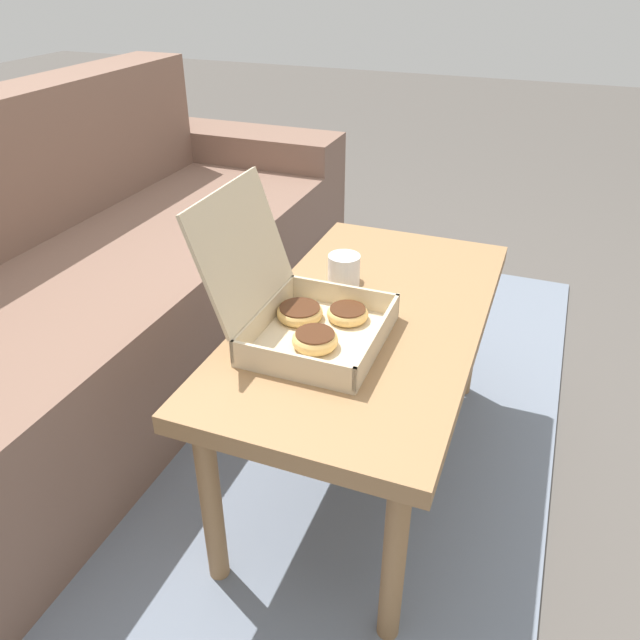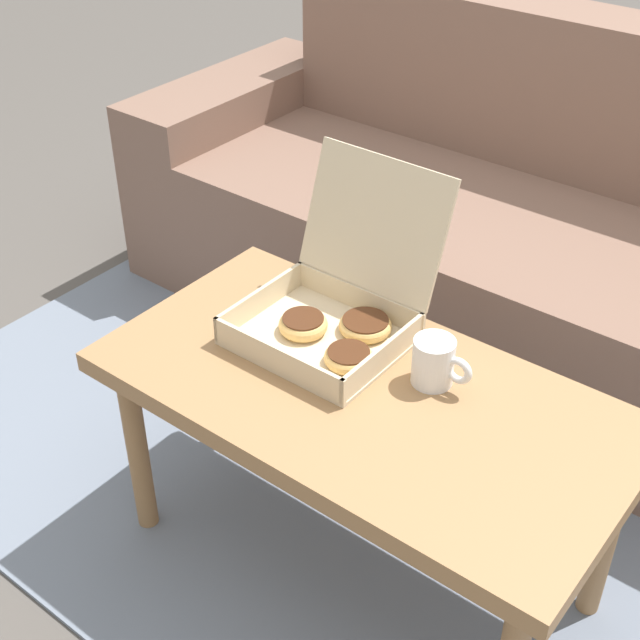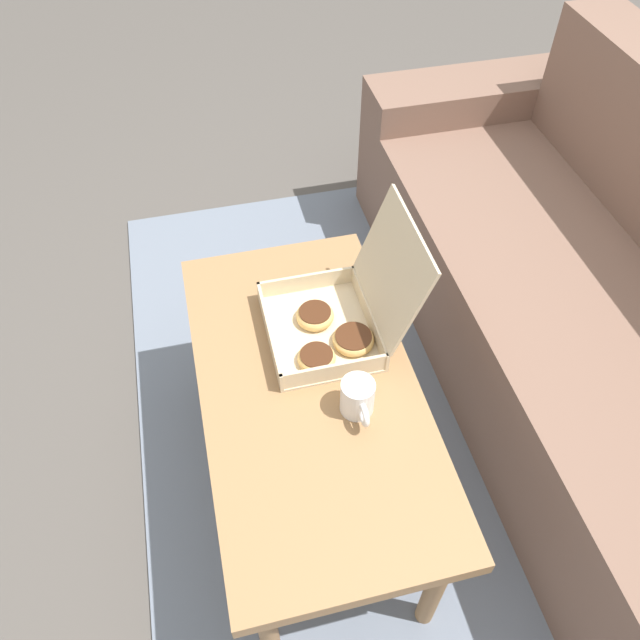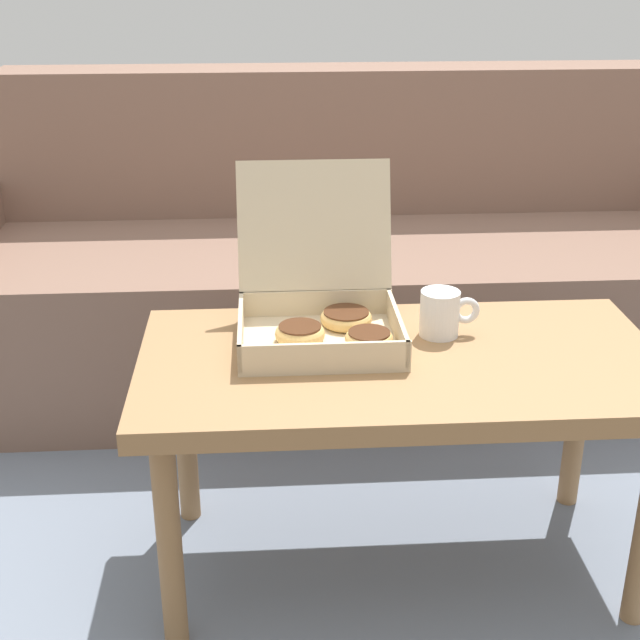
{
  "view_description": "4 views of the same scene",
  "coord_description": "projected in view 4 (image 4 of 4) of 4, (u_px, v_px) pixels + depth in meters",
  "views": [
    {
      "loc": [
        -1.18,
        -0.47,
        1.19
      ],
      "look_at": [
        -0.15,
        -0.07,
        0.53
      ],
      "focal_mm": 35.0,
      "sensor_mm": 36.0,
      "label": 1
    },
    {
      "loc": [
        0.7,
        -1.15,
        1.49
      ],
      "look_at": [
        -0.15,
        -0.07,
        0.53
      ],
      "focal_mm": 50.0,
      "sensor_mm": 36.0,
      "label": 2
    },
    {
      "loc": [
        0.82,
        -0.3,
        1.67
      ],
      "look_at": [
        -0.15,
        -0.07,
        0.53
      ],
      "focal_mm": 35.0,
      "sensor_mm": 36.0,
      "label": 3
    },
    {
      "loc": [
        -0.25,
        -1.6,
        1.19
      ],
      "look_at": [
        -0.15,
        -0.07,
        0.53
      ],
      "focal_mm": 50.0,
      "sensor_mm": 36.0,
      "label": 4
    }
  ],
  "objects": [
    {
      "name": "area_rug",
      "position": [
        369.0,
        452.0,
        2.22
      ],
      "size": [
        2.58,
        1.81,
        0.01
      ],
      "primitive_type": "cube",
      "color": "slate",
      "rests_on": "ground_plane"
    },
    {
      "name": "couch",
      "position": [
        351.0,
        276.0,
        2.55
      ],
      "size": [
        2.46,
        0.78,
        0.85
      ],
      "color": "#7A5B4C",
      "rests_on": "ground_plane"
    },
    {
      "name": "coffee_table",
      "position": [
        400.0,
        383.0,
        1.66
      ],
      "size": [
        0.97,
        0.5,
        0.48
      ],
      "color": "#997047",
      "rests_on": "ground_plane"
    },
    {
      "name": "ground_plane",
      "position": [
        385.0,
        527.0,
        1.95
      ],
      "size": [
        12.0,
        12.0,
        0.0
      ],
      "primitive_type": "plane",
      "color": "#514C47"
    },
    {
      "name": "coffee_mug",
      "position": [
        441.0,
        313.0,
        1.71
      ],
      "size": [
        0.12,
        0.08,
        0.09
      ],
      "color": "white",
      "rests_on": "coffee_table"
    },
    {
      "name": "pastry_box",
      "position": [
        325.0,
        307.0,
        1.71
      ],
      "size": [
        0.31,
        0.34,
        0.31
      ],
      "color": "beige",
      "rests_on": "coffee_table"
    }
  ]
}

